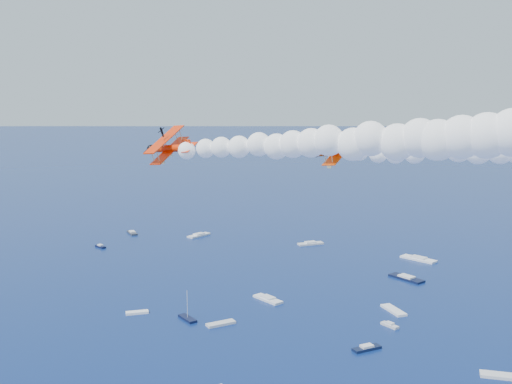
% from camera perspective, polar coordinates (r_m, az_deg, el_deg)
% --- Properties ---
extents(biplane_lead, '(9.99, 11.50, 8.26)m').
position_cam_1_polar(biplane_lead, '(91.69, 7.51, 3.57)').
color(biplane_lead, '#FF4605').
extents(biplane_trail, '(9.25, 11.01, 8.59)m').
position_cam_1_polar(biplane_trail, '(90.21, -7.63, 3.89)').
color(biplane_trail, '#FF2E05').
extents(smoke_trail_trail, '(56.14, 22.62, 10.05)m').
position_cam_1_polar(smoke_trail_trail, '(77.89, 9.49, 4.49)').
color(smoke_trail_trail, white).
extents(spectator_boats, '(231.16, 167.36, 0.70)m').
position_cam_1_polar(spectator_boats, '(193.28, 7.05, -10.16)').
color(spectator_boats, '#303740').
rests_on(spectator_boats, ground).
extents(boat_wakes, '(242.21, 54.87, 0.04)m').
position_cam_1_polar(boat_wakes, '(153.85, -2.65, -15.60)').
color(boat_wakes, white).
rests_on(boat_wakes, ground).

